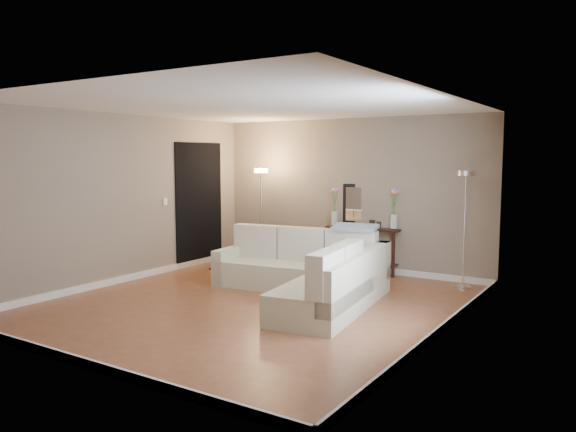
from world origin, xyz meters
The scene contains 23 objects.
floor centered at (0.00, 0.00, -0.01)m, with size 5.00×5.50×0.01m, color brown.
ceiling centered at (0.00, 0.00, 2.60)m, with size 5.00×5.50×0.01m, color white.
wall_back centered at (0.00, 2.76, 1.30)m, with size 5.00×0.02×2.60m, color gray.
wall_front centered at (0.00, -2.76, 1.30)m, with size 5.00×0.02×2.60m, color gray.
wall_left centered at (-2.51, 0.00, 1.30)m, with size 0.02×5.50×2.60m, color gray.
wall_right centered at (2.51, 0.00, 1.30)m, with size 0.02×5.50×2.60m, color gray.
baseboard_back centered at (0.00, 2.73, 0.05)m, with size 5.00×0.03×0.10m, color white.
baseboard_front centered at (0.00, -2.73, 0.05)m, with size 5.00×0.03×0.10m, color white.
baseboard_left centered at (-2.48, 0.00, 0.05)m, with size 0.03×5.50×0.10m, color white.
baseboard_right centered at (2.48, 0.00, 0.05)m, with size 0.03×5.50×0.10m, color white.
doorway centered at (-2.48, 1.70, 1.10)m, with size 0.02×1.20×2.20m, color black.
switch_plate centered at (-2.48, 0.85, 1.20)m, with size 0.02×0.08×0.12m, color white.
sectional_sofa centered at (0.43, 0.70, 0.33)m, with size 2.81×2.50×0.89m.
throw_blanket centered at (0.79, 1.36, 0.93)m, with size 0.64×0.37×0.05m, color gray.
console_table centered at (0.26, 2.61, 0.43)m, with size 1.27×0.41×0.77m.
leaning_mirror centered at (0.33, 2.78, 1.14)m, with size 0.89×0.09×0.69m.
table_decor centered at (0.34, 2.58, 0.82)m, with size 0.53×0.13×0.13m.
flower_vase_left centered at (-0.19, 2.59, 1.06)m, with size 0.15×0.12×0.66m.
flower_vase_right centered at (0.87, 2.65, 1.06)m, with size 0.15×0.12×0.66m.
floor_lamp_lit centered at (-1.50, 2.25, 1.23)m, with size 0.29×0.29×1.74m.
floor_lamp_unlit centered at (2.09, 2.36, 1.23)m, with size 0.31×0.31×1.75m.
charcoal_rug centered at (-1.54, 1.91, 0.01)m, with size 1.13×0.85×0.02m, color black.
black_bag centered at (-1.70, 1.78, 0.17)m, with size 0.32×0.23×0.21m, color black.
Camera 1 is at (4.31, -5.93, 1.93)m, focal length 35.00 mm.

